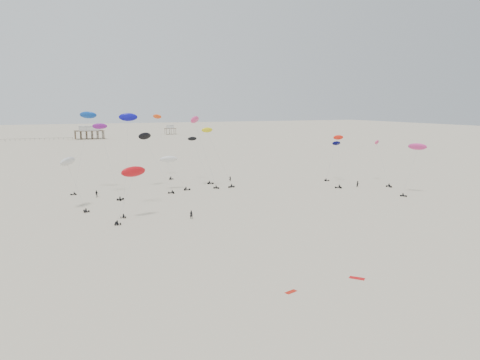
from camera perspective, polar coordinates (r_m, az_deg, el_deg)
name	(u,v)px	position (r m, az deg, el deg)	size (l,w,h in m)	color
ground_plane	(145,160)	(222.25, -11.50, 2.44)	(900.00, 900.00, 0.00)	beige
pavilion_main	(89,133)	(368.47, -17.90, 5.44)	(21.00, 13.00, 9.80)	brown
pavilion_small	(170,130)	(410.42, -8.50, 6.01)	(9.00, 7.00, 8.00)	brown
pier_fence	(13,140)	(367.43, -25.98, 4.41)	(80.20, 0.20, 1.50)	black
rig_0	(161,135)	(166.30, -9.60, 5.48)	(4.44, 12.80, 22.61)	black
rig_1	(338,157)	(151.84, 11.90, 2.74)	(9.23, 11.71, 17.67)	black
rig_2	(382,161)	(157.71, 16.96, 2.22)	(6.69, 14.42, 17.07)	black
rig_3	(198,129)	(143.28, -5.16, 6.19)	(8.73, 8.72, 22.19)	black
rig_4	(106,147)	(134.75, -16.07, 3.95)	(6.67, 13.69, 21.38)	black
rig_5	(416,153)	(141.45, 20.62, 3.11)	(9.35, 5.96, 14.99)	black
rig_6	(333,156)	(160.60, 11.25, 2.89)	(6.94, 2.77, 13.25)	black
rig_7	(69,167)	(120.24, -20.08, 1.55)	(6.87, 9.66, 13.36)	black
rig_8	(87,122)	(144.64, -18.18, 6.70)	(9.48, 9.68, 23.90)	black
rig_9	(200,158)	(155.05, -4.85, 2.63)	(5.33, 12.33, 16.70)	black
rig_10	(217,153)	(143.41, -2.80, 3.26)	(9.65, 5.00, 18.61)	black
rig_11	(171,164)	(140.96, -8.37, 1.95)	(8.45, 5.14, 10.69)	black
rig_12	(131,177)	(105.96, -13.09, 0.33)	(8.60, 7.43, 12.41)	black
rig_13	(127,135)	(115.34, -13.59, 5.34)	(6.84, 12.53, 24.08)	black
rig_14	(149,144)	(144.64, -11.06, 4.28)	(8.03, 16.37, 20.17)	black
spectator_0	(191,219)	(105.93, -5.96, -4.70)	(0.81, 0.56, 2.24)	black
spectator_1	(358,187)	(149.90, 14.15, -0.84)	(1.11, 0.65, 2.27)	black
spectator_2	(97,197)	(135.59, -17.08, -2.00)	(1.31, 0.71, 2.22)	black
spectator_3	(230,181)	(156.27, -1.21, -0.16)	(0.73, 0.50, 2.00)	black
grounded_kite_a	(357,278)	(72.43, 14.08, -11.56)	(2.20, 0.90, 0.08)	red
grounded_kite_b	(291,292)	(66.02, 6.23, -13.42)	(1.80, 0.70, 0.07)	red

